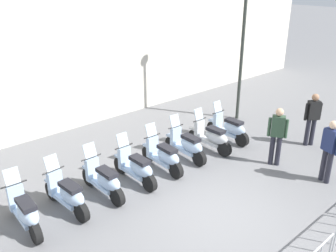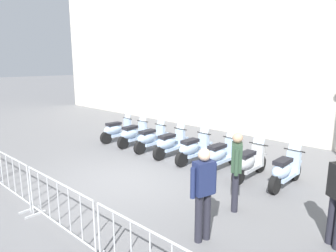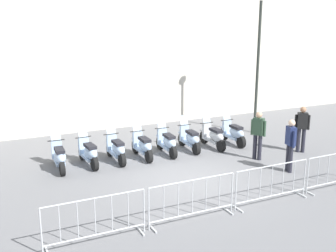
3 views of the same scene
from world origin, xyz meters
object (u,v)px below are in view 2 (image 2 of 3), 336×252
(motorcycle_2, at_px, (151,139))
(motorcycle_1, at_px, (133,134))
(motorcycle_6, at_px, (249,163))
(officer_by_barriers, at_px, (236,167))
(barrier_segment_2, at_px, (59,208))
(officer_mid_plaza, at_px, (203,190))
(motorcycle_5, at_px, (220,155))
(motorcycle_7, at_px, (285,171))
(barrier_segment_1, at_px, (8,176))
(motorcycle_3, at_px, (170,144))
(motorcycle_4, at_px, (193,149))
(motorcycle_0, at_px, (117,130))

(motorcycle_2, bearing_deg, motorcycle_1, -176.63)
(motorcycle_6, relative_size, officer_by_barriers, 1.00)
(motorcycle_2, height_order, barrier_segment_2, motorcycle_2)
(motorcycle_6, relative_size, officer_mid_plaza, 1.00)
(motorcycle_5, bearing_deg, motorcycle_7, 4.09)
(motorcycle_2, relative_size, motorcycle_7, 1.00)
(motorcycle_7, distance_m, barrier_segment_1, 6.79)
(motorcycle_3, bearing_deg, motorcycle_7, 5.53)
(motorcycle_2, bearing_deg, motorcycle_4, 4.47)
(officer_mid_plaza, bearing_deg, motorcycle_4, 134.91)
(barrier_segment_1, height_order, barrier_segment_2, same)
(motorcycle_2, relative_size, officer_mid_plaza, 1.00)
(motorcycle_7, xyz_separation_m, officer_by_barriers, (-0.15, -1.94, 0.53))
(motorcycle_1, xyz_separation_m, motorcycle_3, (1.94, 0.11, 0.00))
(motorcycle_0, relative_size, motorcycle_6, 1.00)
(officer_mid_plaza, bearing_deg, motorcycle_5, 123.15)
(barrier_segment_2, distance_m, officer_mid_plaza, 2.68)
(barrier_segment_2, bearing_deg, motorcycle_1, 130.83)
(motorcycle_1, relative_size, barrier_segment_1, 0.74)
(barrier_segment_1, bearing_deg, motorcycle_3, 86.38)
(motorcycle_6, distance_m, barrier_segment_2, 5.07)
(motorcycle_5, xyz_separation_m, officer_by_barriers, (1.79, -1.80, 0.53))
(motorcycle_0, relative_size, motorcycle_1, 1.00)
(motorcycle_5, xyz_separation_m, motorcycle_7, (1.94, 0.14, 0.00))
(motorcycle_2, bearing_deg, motorcycle_7, 5.04)
(officer_by_barriers, bearing_deg, motorcycle_3, 157.22)
(motorcycle_2, bearing_deg, motorcycle_5, 5.68)
(motorcycle_2, height_order, motorcycle_5, same)
(motorcycle_3, bearing_deg, motorcycle_1, -176.77)
(motorcycle_4, height_order, barrier_segment_2, motorcycle_4)
(motorcycle_3, bearing_deg, motorcycle_2, -176.90)
(motorcycle_4, relative_size, motorcycle_5, 1.00)
(officer_mid_plaza, bearing_deg, motorcycle_1, 154.38)
(motorcycle_2, distance_m, motorcycle_6, 3.89)
(motorcycle_4, bearing_deg, motorcycle_5, 8.07)
(barrier_segment_1, xyz_separation_m, officer_by_barriers, (4.03, 3.41, 0.45))
(barrier_segment_2, bearing_deg, officer_by_barriers, 63.19)
(motorcycle_5, distance_m, motorcycle_6, 0.98)
(motorcycle_4, xyz_separation_m, officer_mid_plaza, (3.06, -3.06, 0.53))
(motorcycle_5, bearing_deg, officer_mid_plaza, -56.85)
(motorcycle_5, distance_m, motorcycle_7, 1.95)
(motorcycle_3, height_order, motorcycle_5, same)
(motorcycle_1, bearing_deg, motorcycle_0, -175.34)
(motorcycle_6, height_order, officer_mid_plaza, officer_mid_plaza)
(officer_by_barriers, bearing_deg, motorcycle_0, 168.31)
(motorcycle_0, xyz_separation_m, motorcycle_1, (0.98, 0.08, 0.00))
(motorcycle_6, bearing_deg, motorcycle_1, -176.05)
(motorcycle_1, relative_size, officer_mid_plaza, 1.00)
(motorcycle_5, xyz_separation_m, officer_mid_plaza, (2.09, -3.20, 0.53))
(motorcycle_5, bearing_deg, officer_by_barriers, -45.10)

